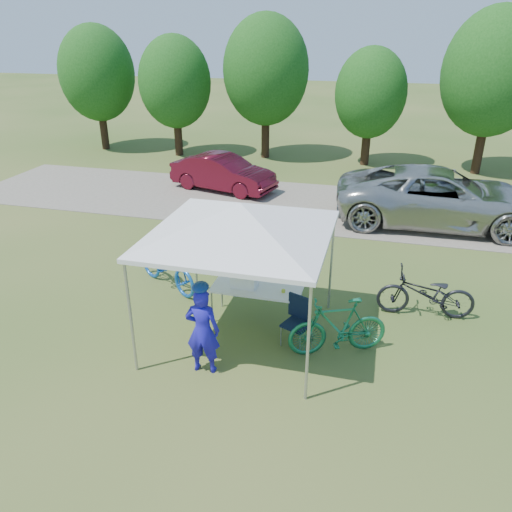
% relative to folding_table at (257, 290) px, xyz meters
% --- Properties ---
extents(ground, '(100.00, 100.00, 0.00)m').
position_rel_folding_table_xyz_m(ground, '(-0.13, -0.64, -0.70)').
color(ground, '#2D5119').
rests_on(ground, ground).
extents(gravel_strip, '(24.00, 5.00, 0.02)m').
position_rel_folding_table_xyz_m(gravel_strip, '(-0.13, 7.36, -0.69)').
color(gravel_strip, gray).
rests_on(gravel_strip, ground).
extents(canopy, '(4.53, 4.53, 3.00)m').
position_rel_folding_table_xyz_m(canopy, '(-0.13, -0.64, 1.95)').
color(canopy, '#A5A5AA').
rests_on(canopy, ground).
extents(treeline, '(24.89, 4.28, 6.30)m').
position_rel_folding_table_xyz_m(treeline, '(-0.43, 13.41, 2.83)').
color(treeline, '#382314').
rests_on(treeline, ground).
extents(folding_table, '(1.81, 0.75, 0.74)m').
position_rel_folding_table_xyz_m(folding_table, '(0.00, 0.00, 0.00)').
color(folding_table, white).
rests_on(folding_table, ground).
extents(folding_chair, '(0.62, 0.65, 0.93)m').
position_rel_folding_table_xyz_m(folding_chair, '(0.95, -0.56, -0.15)').
color(folding_chair, black).
rests_on(folding_chair, ground).
extents(cooler, '(0.53, 0.36, 0.38)m').
position_rel_folding_table_xyz_m(cooler, '(-0.26, -0.00, 0.24)').
color(cooler, white).
rests_on(cooler, folding_table).
extents(ice_cream_cup, '(0.08, 0.08, 0.06)m').
position_rel_folding_table_xyz_m(ice_cream_cup, '(0.55, -0.05, 0.07)').
color(ice_cream_cup, '#B2C22D').
rests_on(ice_cream_cup, folding_table).
extents(cyclist, '(0.62, 0.44, 1.61)m').
position_rel_folding_table_xyz_m(cyclist, '(-0.48, -1.83, 0.11)').
color(cyclist, '#1C16B7').
rests_on(cyclist, ground).
extents(bike_blue, '(2.10, 1.67, 1.07)m').
position_rel_folding_table_xyz_m(bike_blue, '(-2.35, 0.88, -0.17)').
color(bike_blue, blue).
rests_on(bike_blue, ground).
extents(bike_green, '(1.90, 1.22, 1.11)m').
position_rel_folding_table_xyz_m(bike_green, '(1.71, -0.72, -0.15)').
color(bike_green, '#197047').
rests_on(bike_green, ground).
extents(bike_dark, '(2.00, 0.83, 1.03)m').
position_rel_folding_table_xyz_m(bike_dark, '(3.33, 1.02, -0.19)').
color(bike_dark, black).
rests_on(bike_dark, ground).
extents(minivan, '(6.12, 2.92, 1.69)m').
position_rel_folding_table_xyz_m(minivan, '(3.92, 6.65, 0.16)').
color(minivan, '#ADAEA9').
rests_on(minivan, gravel_strip).
extents(sedan, '(4.11, 2.32, 1.28)m').
position_rel_folding_table_xyz_m(sedan, '(-3.41, 8.30, -0.04)').
color(sedan, '#530D1B').
rests_on(sedan, gravel_strip).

